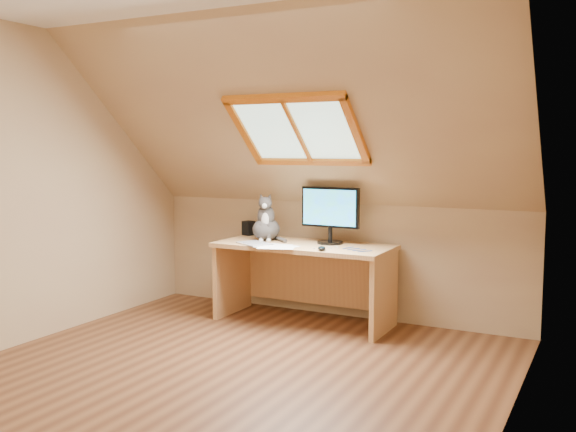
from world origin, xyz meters
The scene contains 10 objects.
ground centered at (0.00, 0.00, 0.00)m, with size 3.50×3.50×0.00m, color brown.
room_shell centered at (0.00, -0.09, 1.43)m, with size 3.52×3.52×2.41m.
desk centered at (-0.11, 1.45, 0.46)m, with size 1.49×0.65×0.68m.
monitor centered at (0.08, 1.49, 0.95)m, with size 0.52×0.22×0.48m.
cat centered at (-0.49, 1.41, 0.83)m, with size 0.32×0.34×0.42m.
desk_speaker centered at (-0.80, 1.63, 0.74)m, with size 0.09×0.09×0.13m, color black.
graphics_tablet centered at (-0.47, 1.17, 0.68)m, with size 0.28×0.20×0.01m, color #B2B2B7.
mouse centered at (0.17, 1.13, 0.70)m, with size 0.06×0.11×0.03m, color black.
papers centered at (-0.22, 1.12, 0.68)m, with size 0.35×0.30×0.01m.
cables centered at (0.31, 1.26, 0.68)m, with size 0.51×0.26×0.01m.
Camera 1 is at (2.23, -3.43, 1.49)m, focal length 40.00 mm.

